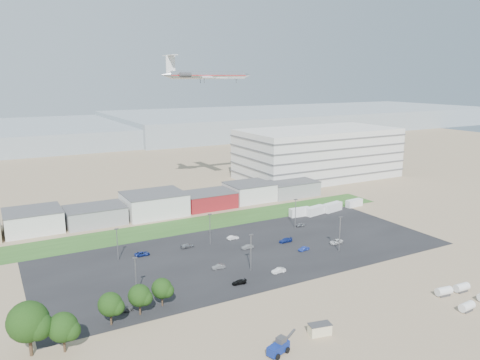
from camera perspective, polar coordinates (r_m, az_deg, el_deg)
ground at (r=121.85m, az=3.46°, el=-12.15°), size 700.00×700.00×0.00m
parking_lot at (r=140.02m, az=0.79°, el=-8.77°), size 120.00×50.00×0.01m
grass_strip at (r=165.11m, az=-6.27°, el=-5.51°), size 160.00×16.00×0.02m
hills_backdrop at (r=422.90m, az=-15.16°, el=5.72°), size 700.00×200.00×9.00m
building_row at (r=176.11m, az=-13.83°, el=-3.30°), size 170.00×20.00×8.00m
parking_garage at (r=243.64m, az=9.48°, el=3.24°), size 80.00×40.00×25.00m
portable_shed at (r=99.77m, az=9.69°, el=-17.48°), size 4.98×3.26×2.31m
telehandler at (r=92.63m, az=4.69°, el=-19.58°), size 8.00×4.83×3.16m
storage_tank_nw at (r=123.38m, az=23.59°, el=-12.30°), size 4.15×2.48×2.35m
storage_tank_ne at (r=127.25m, az=25.40°, el=-11.72°), size 3.92×2.09×2.30m
storage_tank_sw at (r=118.10m, az=25.92°, el=-13.68°), size 3.89×2.15×2.26m
box_trailer_a at (r=175.89m, az=7.33°, el=-3.89°), size 8.41×3.13×3.09m
box_trailer_b at (r=178.41m, az=9.15°, el=-3.70°), size 8.82×4.29×3.17m
box_trailer_c at (r=184.17m, az=11.21°, el=-3.25°), size 9.07×4.48×3.26m
box_trailer_d at (r=192.66m, az=13.74°, el=-2.74°), size 7.81×3.12×2.86m
tree_far_left at (r=97.69m, az=-24.39°, el=-15.89°), size 8.10×8.10×12.14m
tree_left at (r=97.28m, az=-20.77°, el=-16.75°), size 5.98×5.98×8.98m
tree_mid at (r=103.93m, az=-15.53°, el=-14.67°), size 5.41×5.41×8.12m
tree_right at (r=106.55m, az=-12.16°, el=-13.86°), size 5.24×5.24×7.86m
tree_near at (r=109.34m, az=-9.50°, el=-13.15°), size 4.98×4.98×7.47m
lightpole_front_l at (r=114.33m, az=-12.59°, el=-11.47°), size 1.15×0.48×9.76m
lightpole_front_m at (r=125.66m, az=1.33°, el=-8.83°), size 1.19×0.50×10.14m
lightpole_front_r at (r=142.09m, az=12.05°, el=-6.45°), size 1.25×0.52×10.65m
lightpole_back_l at (r=136.70m, az=-14.73°, el=-7.63°), size 1.11×0.46×9.42m
lightpole_back_m at (r=144.97m, az=-3.68°, el=-6.01°), size 1.14×0.48×9.73m
lightpole_back_r at (r=160.78m, az=6.77°, el=-4.10°), size 1.21×0.50×10.28m
airliner at (r=211.08m, az=-3.88°, el=12.66°), size 44.27×30.38×13.01m
parked_car_0 at (r=149.57m, az=11.64°, el=-7.37°), size 4.72×2.54×1.26m
parked_car_1 at (r=142.12m, az=7.78°, el=-8.31°), size 3.76×1.71×1.19m
parked_car_3 at (r=119.54m, az=-0.11°, el=-12.34°), size 3.88×1.91×1.09m
parked_car_4 at (r=128.45m, az=-2.64°, el=-10.51°), size 3.71×1.54×1.19m
parked_car_6 at (r=144.00m, az=-6.44°, el=-7.98°), size 4.25×1.87×1.22m
parked_car_7 at (r=142.32m, az=0.91°, el=-8.15°), size 3.77×1.40×1.23m
parked_car_8 at (r=164.06m, az=7.43°, el=-5.45°), size 3.50×1.55×1.17m
parked_car_9 at (r=139.93m, az=-11.84°, el=-8.79°), size 4.43×2.08×1.23m
parked_car_10 at (r=110.04m, az=-14.02°, el=-14.98°), size 4.49×1.91×1.29m
parked_car_11 at (r=150.21m, az=-0.87°, el=-7.02°), size 3.83×1.37×1.26m
parked_car_12 at (r=148.42m, az=5.58°, el=-7.32°), size 4.50×1.86×1.30m
parked_car_13 at (r=126.25m, az=4.73°, el=-10.94°), size 3.98×1.44×1.30m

